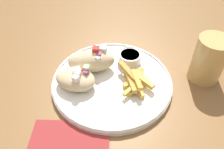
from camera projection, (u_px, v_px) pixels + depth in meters
table at (119, 90)px, 0.64m from camera, size 1.40×1.40×0.73m
napkin at (70, 139)px, 0.46m from camera, size 0.19×0.13×0.00m
plate at (112, 81)px, 0.57m from camera, size 0.31×0.31×0.02m
pita_sandwich_near at (76, 79)px, 0.54m from camera, size 0.10×0.08×0.06m
pita_sandwich_far at (92, 61)px, 0.58m from camera, size 0.14×0.10×0.07m
fries_pile at (135, 81)px, 0.55m from camera, size 0.11×0.11×0.04m
sauce_ramekin at (130, 57)px, 0.61m from camera, size 0.07×0.07×0.03m
water_glass at (208, 61)px, 0.56m from camera, size 0.08×0.08×0.12m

